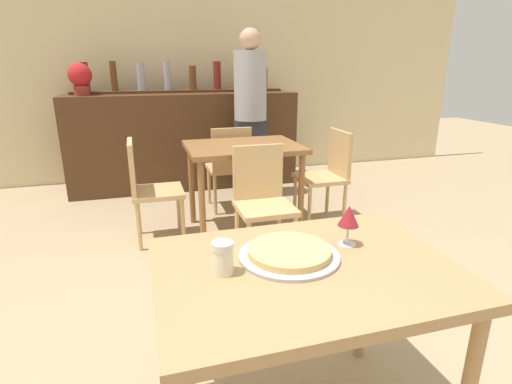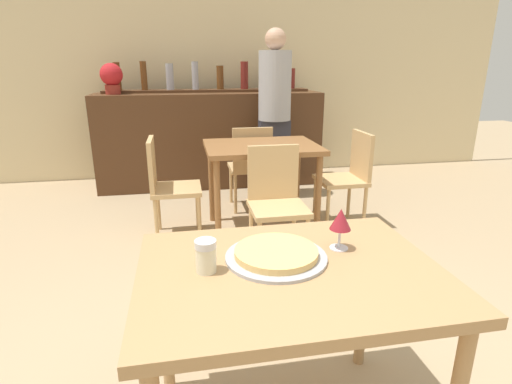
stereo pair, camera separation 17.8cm
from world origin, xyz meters
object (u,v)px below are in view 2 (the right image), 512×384
object	(u,v)px
chair_far_side_back	(251,163)
chair_far_side_left	(166,182)
pizza_tray	(276,254)
chair_far_side_front	(276,196)
wine_glass	(341,220)
potted_plant	(112,77)
person_standing	(275,109)
cheese_shaker	(206,256)
chair_far_side_right	(349,173)

from	to	relation	value
chair_far_side_back	chair_far_side_left	bearing A→B (deg)	33.76
chair_far_side_back	pizza_tray	world-z (taller)	chair_far_side_back
pizza_tray	chair_far_side_front	bearing A→B (deg)	76.49
pizza_tray	wine_glass	size ratio (longest dim) A/B	2.30
wine_glass	potted_plant	bearing A→B (deg)	110.44
chair_far_side_back	person_standing	world-z (taller)	person_standing
pizza_tray	cheese_shaker	size ratio (longest dim) A/B	3.23
chair_far_side_front	chair_far_side_right	size ratio (longest dim) A/B	1.00
chair_far_side_front	cheese_shaker	bearing A→B (deg)	-111.92
chair_far_side_left	person_standing	bearing A→B (deg)	-49.81
pizza_tray	person_standing	world-z (taller)	person_standing
chair_far_side_front	chair_far_side_back	distance (m)	1.06
chair_far_side_left	chair_far_side_back	bearing A→B (deg)	-56.24
wine_glass	potted_plant	distance (m)	3.66
chair_far_side_front	chair_far_side_right	xyz separation A→B (m)	(0.80, 0.53, 0.00)
wine_glass	chair_far_side_right	bearing A→B (deg)	65.26
chair_far_side_front	pizza_tray	size ratio (longest dim) A/B	2.31
chair_far_side_left	potted_plant	bearing A→B (deg)	20.90
chair_far_side_back	chair_far_side_right	size ratio (longest dim) A/B	1.00
potted_plant	chair_far_side_left	bearing A→B (deg)	-69.10
chair_far_side_back	wine_glass	xyz separation A→B (m)	(-0.09, -2.46, 0.37)
pizza_tray	wine_glass	distance (m)	0.27
chair_far_side_front	wine_glass	xyz separation A→B (m)	(-0.09, -1.40, 0.37)
chair_far_side_right	potted_plant	distance (m)	2.73
chair_far_side_front	pizza_tray	distance (m)	1.50
chair_far_side_back	pizza_tray	distance (m)	2.54
potted_plant	chair_far_side_front	bearing A→B (deg)	-55.92
pizza_tray	potted_plant	xyz separation A→B (m)	(-1.02, 3.45, 0.52)
pizza_tray	cheese_shaker	distance (m)	0.26
chair_far_side_left	person_standing	distance (m)	1.55
chair_far_side_left	cheese_shaker	size ratio (longest dim) A/B	7.45
chair_far_side_right	cheese_shaker	world-z (taller)	cheese_shaker
chair_far_side_left	person_standing	xyz separation A→B (m)	(1.13, 0.95, 0.47)
chair_far_side_front	wine_glass	world-z (taller)	wine_glass
wine_glass	potted_plant	world-z (taller)	potted_plant
cheese_shaker	pizza_tray	bearing A→B (deg)	10.62
chair_far_side_right	cheese_shaker	xyz separation A→B (m)	(-1.39, -2.01, 0.31)
cheese_shaker	potted_plant	world-z (taller)	potted_plant
chair_far_side_right	person_standing	xyz separation A→B (m)	(-0.47, 0.95, 0.47)
chair_far_side_front	pizza_tray	bearing A→B (deg)	-103.51
wine_glass	pizza_tray	bearing A→B (deg)	-171.69
potted_plant	chair_far_side_back	bearing A→B (deg)	-34.86
cheese_shaker	wine_glass	size ratio (longest dim) A/B	0.71
cheese_shaker	potted_plant	size ratio (longest dim) A/B	0.34
chair_far_side_back	potted_plant	distance (m)	1.84
chair_far_side_left	wine_glass	size ratio (longest dim) A/B	5.30
chair_far_side_front	cheese_shaker	size ratio (longest dim) A/B	7.45
chair_far_side_front	person_standing	xyz separation A→B (m)	(0.33, 1.48, 0.47)
chair_far_side_right	person_standing	size ratio (longest dim) A/B	0.48
chair_far_side_back	potted_plant	world-z (taller)	potted_plant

